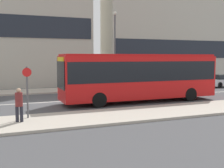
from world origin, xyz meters
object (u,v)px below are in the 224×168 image
(city_bus, at_px, (140,75))
(parked_car_0, at_px, (180,82))
(parked_car_1, at_px, (224,81))
(street_lamp, at_px, (115,42))
(pedestrian_near_stop, at_px, (19,103))
(bus_stop_sign, at_px, (27,88))

(city_bus, distance_m, parked_car_0, 9.56)
(parked_car_1, bearing_deg, street_lamp, 171.52)
(pedestrian_near_stop, height_order, street_lamp, street_lamp)
(street_lamp, bearing_deg, parked_car_1, -8.48)
(parked_car_1, relative_size, pedestrian_near_stop, 2.76)
(parked_car_0, height_order, street_lamp, street_lamp)
(parked_car_1, height_order, street_lamp, street_lamp)
(parked_car_1, bearing_deg, parked_car_0, -179.91)
(parked_car_0, distance_m, parked_car_1, 5.58)
(city_bus, relative_size, parked_car_1, 2.56)
(parked_car_1, xyz_separation_m, bus_stop_sign, (-21.02, -8.92, 1.00))
(bus_stop_sign, bearing_deg, street_lamp, 49.47)
(pedestrian_near_stop, xyz_separation_m, street_lamp, (9.60, 11.48, 3.54))
(parked_car_0, bearing_deg, street_lamp, 164.23)
(bus_stop_sign, bearing_deg, city_bus, 21.79)
(pedestrian_near_stop, distance_m, bus_stop_sign, 1.09)
(parked_car_1, bearing_deg, bus_stop_sign, -157.01)
(parked_car_0, xyz_separation_m, pedestrian_near_stop, (-15.90, -9.70, 0.39))
(pedestrian_near_stop, bearing_deg, parked_car_0, -132.46)
(parked_car_0, height_order, bus_stop_sign, bus_stop_sign)
(parked_car_0, distance_m, pedestrian_near_stop, 18.63)
(pedestrian_near_stop, xyz_separation_m, bus_stop_sign, (0.46, 0.79, 0.60))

